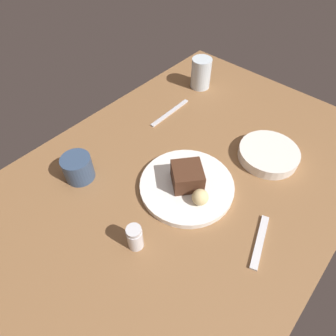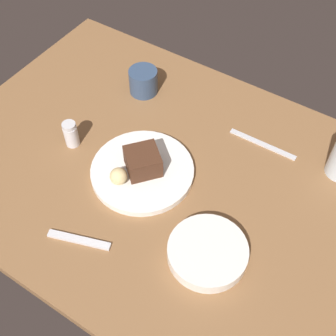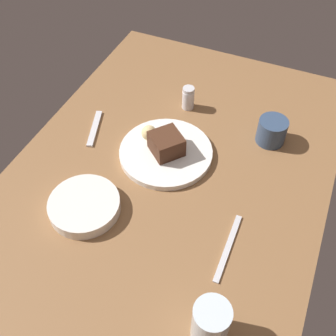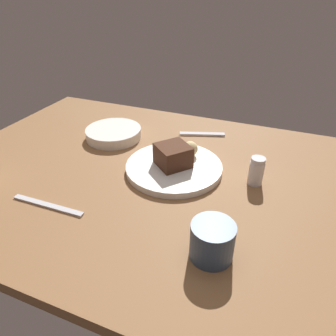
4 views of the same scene
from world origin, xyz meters
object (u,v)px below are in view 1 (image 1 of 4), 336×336
at_px(salt_shaker, 135,237).
at_px(butter_knife, 170,113).
at_px(side_bowl, 268,154).
at_px(coffee_cup, 78,168).
at_px(chocolate_cake_slice, 187,176).
at_px(water_glass, 201,73).
at_px(dessert_spoon, 260,242).
at_px(dessert_plate, 187,186).
at_px(bread_roll, 200,197).

bearing_deg(salt_shaker, butter_knife, 32.25).
bearing_deg(side_bowl, coffee_cup, 139.36).
distance_m(chocolate_cake_slice, water_glass, 0.50).
height_order(chocolate_cake_slice, side_bowl, chocolate_cake_slice).
height_order(salt_shaker, dessert_spoon, salt_shaker).
xyz_separation_m(dessert_plate, butter_knife, (0.22, 0.25, -0.01)).
xyz_separation_m(bread_roll, dessert_spoon, (0.01, -0.18, -0.04)).
distance_m(salt_shaker, side_bowl, 0.48).
relative_size(salt_shaker, butter_knife, 0.40).
xyz_separation_m(coffee_cup, butter_knife, (0.39, -0.00, -0.03)).
relative_size(water_glass, side_bowl, 0.63).
distance_m(coffee_cup, butter_knife, 0.39).
xyz_separation_m(dessert_plate, chocolate_cake_slice, (0.00, 0.00, 0.04)).
xyz_separation_m(bread_roll, water_glass, (0.45, 0.34, 0.02)).
bearing_deg(water_glass, salt_shaker, -155.00).
bearing_deg(chocolate_cake_slice, coffee_cup, 124.69).
relative_size(chocolate_cake_slice, bread_roll, 1.88).
distance_m(bread_roll, coffee_cup, 0.35).
xyz_separation_m(water_glass, butter_knife, (-0.20, -0.02, -0.05)).
bearing_deg(side_bowl, dessert_plate, 156.30).
xyz_separation_m(side_bowl, coffee_cup, (-0.43, 0.37, 0.02)).
relative_size(dessert_plate, salt_shaker, 3.50).
bearing_deg(chocolate_cake_slice, butter_knife, 49.55).
distance_m(salt_shaker, coffee_cup, 0.28).
height_order(water_glass, side_bowl, water_glass).
xyz_separation_m(salt_shaker, water_glass, (0.64, 0.30, 0.02)).
height_order(side_bowl, butter_knife, side_bowl).
relative_size(dessert_plate, water_glass, 2.31).
height_order(salt_shaker, butter_knife, salt_shaker).
xyz_separation_m(dessert_spoon, butter_knife, (0.23, 0.49, -0.00)).
xyz_separation_m(dessert_plate, bread_roll, (-0.02, -0.06, 0.03)).
relative_size(side_bowl, dessert_spoon, 1.20).
xyz_separation_m(dessert_plate, side_bowl, (0.25, -0.11, 0.01)).
distance_m(chocolate_cake_slice, salt_shaker, 0.22).
distance_m(side_bowl, dessert_spoon, 0.29).
height_order(dessert_plate, butter_knife, dessert_plate).
height_order(bread_roll, salt_shaker, salt_shaker).
bearing_deg(bread_roll, side_bowl, -9.88).
relative_size(water_glass, coffee_cup, 1.36).
distance_m(water_glass, side_bowl, 0.43).
height_order(bread_roll, coffee_cup, coffee_cup).
relative_size(salt_shaker, side_bowl, 0.42).
bearing_deg(dessert_spoon, butter_knife, -133.50).
height_order(chocolate_cake_slice, salt_shaker, chocolate_cake_slice).
bearing_deg(dessert_spoon, dessert_plate, -111.28).
height_order(dessert_plate, water_glass, water_glass).
bearing_deg(water_glass, side_bowl, -113.12).
relative_size(bread_roll, salt_shaker, 0.58).
distance_m(salt_shaker, dessert_spoon, 0.30).
bearing_deg(butter_knife, dessert_spoon, -115.66).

